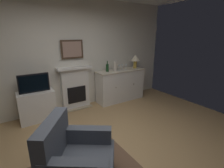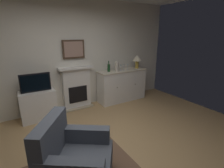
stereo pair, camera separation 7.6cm
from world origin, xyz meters
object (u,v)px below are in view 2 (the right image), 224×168
object	(u,v)px
wine_glass_left	(121,66)
tv_set	(35,83)
sideboard_cabinet	(122,85)
wine_bottle	(109,68)
vase_decorative	(117,66)
fireplace_unit	(77,88)
tv_cabinet	(38,105)
table_lamp	(137,59)
framed_picture	(74,49)
wine_glass_right	(128,66)
armchair	(74,159)
wine_glass_center	(124,66)

from	to	relation	value
wine_glass_left	tv_set	bearing A→B (deg)	179.37
sideboard_cabinet	wine_bottle	size ratio (longest dim) A/B	4.95
sideboard_cabinet	vase_decorative	distance (m)	0.63
fireplace_unit	tv_cabinet	distance (m)	1.01
fireplace_unit	sideboard_cabinet	bearing A→B (deg)	-7.75
wine_glass_left	tv_cabinet	world-z (taller)	wine_glass_left
sideboard_cabinet	table_lamp	size ratio (longest dim) A/B	3.59
framed_picture	wine_bottle	bearing A→B (deg)	-12.57
table_lamp	tv_cabinet	distance (m)	2.94
vase_decorative	fireplace_unit	bearing A→B (deg)	168.25
sideboard_cabinet	wine_bottle	xyz separation A→B (m)	(-0.42, 0.03, 0.56)
tv_set	wine_glass_right	bearing A→B (deg)	-1.12
fireplace_unit	tv_set	size ratio (longest dim) A/B	1.77
tv_cabinet	fireplace_unit	bearing A→B (deg)	9.45
sideboard_cabinet	armchair	xyz separation A→B (m)	(-2.17, -2.11, -0.07)
wine_glass_right	sideboard_cabinet	bearing A→B (deg)	159.66
sideboard_cabinet	wine_glass_left	distance (m)	0.58
wine_glass_right	wine_bottle	bearing A→B (deg)	171.89
sideboard_cabinet	vase_decorative	world-z (taller)	vase_decorative
wine_bottle	wine_glass_center	world-z (taller)	wine_bottle
wine_bottle	tv_set	size ratio (longest dim) A/B	0.47
vase_decorative	tv_cabinet	size ratio (longest dim) A/B	0.38
fireplace_unit	wine_glass_left	distance (m)	1.34
wine_glass_left	wine_glass_center	bearing A→B (deg)	2.96
wine_bottle	wine_glass_left	xyz separation A→B (m)	(0.35, -0.06, 0.01)
tv_set	armchair	size ratio (longest dim) A/B	0.56
wine_glass_left	wine_glass_right	world-z (taller)	same
tv_cabinet	armchair	size ratio (longest dim) A/B	0.68
table_lamp	armchair	xyz separation A→B (m)	(-2.70, -2.11, -0.80)
vase_decorative	wine_bottle	bearing A→B (deg)	160.20
sideboard_cabinet	wine_glass_right	size ratio (longest dim) A/B	8.70
wine_bottle	tv_cabinet	world-z (taller)	wine_bottle
vase_decorative	framed_picture	bearing A→B (deg)	165.99
wine_glass_right	fireplace_unit	bearing A→B (deg)	170.90
wine_glass_center	armchair	distance (m)	3.10
fireplace_unit	tv_cabinet	world-z (taller)	fireplace_unit
framed_picture	tv_cabinet	xyz separation A→B (m)	(-0.97, -0.21, -1.19)
fireplace_unit	framed_picture	distance (m)	0.98
framed_picture	table_lamp	size ratio (longest dim) A/B	1.37
sideboard_cabinet	tv_cabinet	world-z (taller)	sideboard_cabinet
sideboard_cabinet	tv_cabinet	xyz separation A→B (m)	(-2.28, 0.02, -0.12)
framed_picture	wine_glass_center	world-z (taller)	framed_picture
sideboard_cabinet	tv_set	world-z (taller)	tv_set
framed_picture	wine_glass_right	xyz separation A→B (m)	(1.45, -0.28, -0.50)
wine_glass_center	tv_set	bearing A→B (deg)	179.54
fireplace_unit	wine_glass_center	distance (m)	1.44
framed_picture	wine_glass_left	xyz separation A→B (m)	(1.23, -0.25, -0.50)
tv_set	armchair	xyz separation A→B (m)	(0.11, -2.10, -0.49)
vase_decorative	armchair	world-z (taller)	vase_decorative
armchair	tv_cabinet	bearing A→B (deg)	92.91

